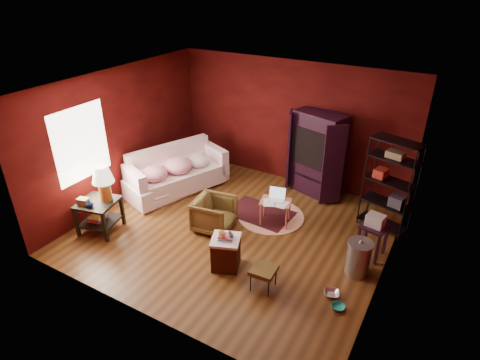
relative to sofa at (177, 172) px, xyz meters
The scene contains 18 objects.
room 2.24m from the sofa, 21.36° to the right, with size 5.54×5.04×2.84m.
sofa is the anchor object (origin of this frame).
armchair 1.80m from the sofa, 29.42° to the right, with size 0.70×0.66×0.72m, color black.
pet_bowl_steel 4.39m from the sofa, 19.83° to the right, with size 0.23×0.06×0.23m, color silver.
pet_bowl_turquoise 4.64m from the sofa, 21.76° to the right, with size 0.21×0.06×0.21m, color #24ACA4.
vase 2.23m from the sofa, 96.65° to the right, with size 0.14×0.14×0.14m, color #0B1438.
mug 2.92m from the sofa, 37.52° to the right, with size 0.12×0.09×0.12m, color #FFDB7C.
side_table 1.98m from the sofa, 97.27° to the right, with size 0.81×0.81×1.33m.
sofa_cushions 0.03m from the sofa, 157.06° to the right, with size 1.64×2.37×0.93m.
hamper 2.91m from the sofa, 36.22° to the right, with size 0.60×0.60×0.65m.
footstool 3.64m from the sofa, 30.86° to the right, with size 0.40×0.40×0.39m.
rug_round 2.37m from the sofa, ahead, with size 1.75×1.75×0.01m.
rug_oriental 2.13m from the sofa, ahead, with size 1.33×0.93×0.01m.
laptop_desk 2.49m from the sofa, ahead, with size 0.66×0.56×0.72m.
tv_armoire 3.12m from the sofa, 28.55° to the left, with size 1.40×1.02×1.85m.
wire_shelving 4.48m from the sofa, ahead, with size 0.97×0.61×1.83m.
small_stand 4.39m from the sofa, ahead, with size 0.48×0.48×0.82m.
trash_can 4.38m from the sofa, 10.25° to the right, with size 0.55×0.55×0.66m.
Camera 1 is at (3.29, -5.51, 4.48)m, focal length 30.00 mm.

